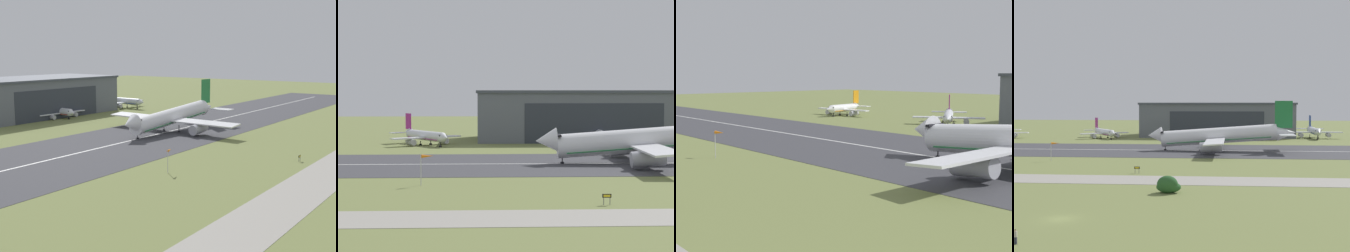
{
  "view_description": "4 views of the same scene",
  "coord_description": "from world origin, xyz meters",
  "views": [
    {
      "loc": [
        -108.77,
        4.03,
        26.96
      ],
      "look_at": [
        -2.68,
        79.03,
        6.44
      ],
      "focal_mm": 50.0,
      "sensor_mm": 36.0,
      "label": 1
    },
    {
      "loc": [
        -15.08,
        -48.6,
        16.29
      ],
      "look_at": [
        -9.22,
        87.23,
        8.87
      ],
      "focal_mm": 70.0,
      "sensor_mm": 36.0,
      "label": 2
    },
    {
      "loc": [
        57.34,
        22.68,
        15.94
      ],
      "look_at": [
        -1.47,
        75.54,
        7.22
      ],
      "focal_mm": 50.0,
      "sensor_mm": 36.0,
      "label": 3
    },
    {
      "loc": [
        22.57,
        -63.54,
        16.5
      ],
      "look_at": [
        9.7,
        91.38,
        8.58
      ],
      "focal_mm": 50.0,
      "sensor_mm": 36.0,
      "label": 4
    }
  ],
  "objects": [
    {
      "name": "runway_centreline",
      "position": [
        0.0,
        95.2,
        0.07
      ],
      "size": [
        351.21,
        0.7,
        0.01
      ],
      "primitive_type": "cube",
      "color": "silver",
      "rests_on": "runway_strip"
    },
    {
      "name": "runway_strip",
      "position": [
        0.0,
        95.2,
        0.03
      ],
      "size": [
        390.23,
        44.32,
        0.06
      ],
      "primitive_type": "cube",
      "color": "#3D3D42",
      "rests_on": "ground_plane"
    },
    {
      "name": "taxiway_road",
      "position": [
        0.0,
        33.8,
        0.03
      ],
      "size": [
        292.67,
        11.17,
        0.05
      ],
      "primitive_type": "cube",
      "color": "gray",
      "rests_on": "ground_plane"
    },
    {
      "name": "airplane_landing",
      "position": [
        22.22,
        94.7,
        5.06
      ],
      "size": [
        50.46,
        50.84,
        16.97
      ],
      "color": "white",
      "rests_on": "ground_plane"
    },
    {
      "name": "runway_sign",
      "position": [
        3.24,
        42.97,
        1.16
      ],
      "size": [
        1.3,
        0.13,
        1.58
      ],
      "color": "#4C4C51",
      "rests_on": "ground_plane"
    },
    {
      "name": "airplane_parked_east",
      "position": [
        22.15,
        150.73,
        2.69
      ],
      "size": [
        23.22,
        17.43,
        9.39
      ],
      "color": "silver",
      "rests_on": "ground_plane"
    },
    {
      "name": "airplane_parked_centre",
      "position": [
        64.92,
        153.02,
        3.33
      ],
      "size": [
        24.78,
        24.51,
        10.27
      ],
      "color": "silver",
      "rests_on": "ground_plane"
    },
    {
      "name": "ground_plane",
      "position": [
        0.0,
        47.6,
        0.0
      ],
      "size": [
        630.23,
        630.23,
        0.0
      ],
      "primitive_type": "plane",
      "color": "olive"
    },
    {
      "name": "hangar_building",
      "position": [
        20.68,
        166.68,
        8.17
      ],
      "size": [
        72.7,
        34.02,
        16.31
      ],
      "color": "slate",
      "rests_on": "ground_plane"
    },
    {
      "name": "windsock_pole",
      "position": [
        -23.82,
        63.74,
        4.73
      ],
      "size": [
        2.37,
        1.22,
        5.31
      ],
      "color": "#B7B7BC",
      "rests_on": "ground_plane"
    }
  ]
}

